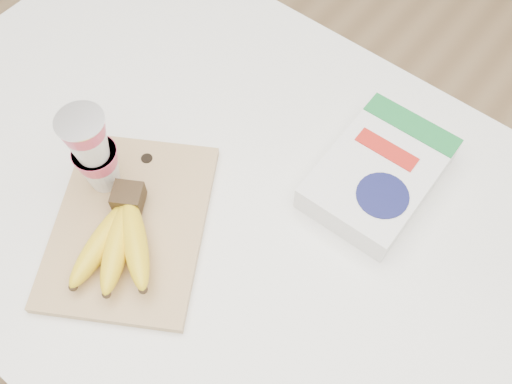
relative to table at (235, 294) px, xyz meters
The scene contains 6 objects.
room 0.87m from the table, ahead, with size 4.00×4.00×4.00m.
table is the anchor object (origin of this frame).
cutting_board 0.52m from the table, 120.49° to the right, with size 0.24×0.33×0.02m, color tan.
bananas 0.56m from the table, 109.60° to the right, with size 0.18×0.20×0.06m.
yogurt_stack 0.63m from the table, 146.47° to the right, with size 0.08×0.08×0.17m.
cereal_box 0.57m from the table, 44.74° to the left, with size 0.18×0.25×0.06m.
Camera 1 is at (0.34, -0.34, 1.81)m, focal length 40.00 mm.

